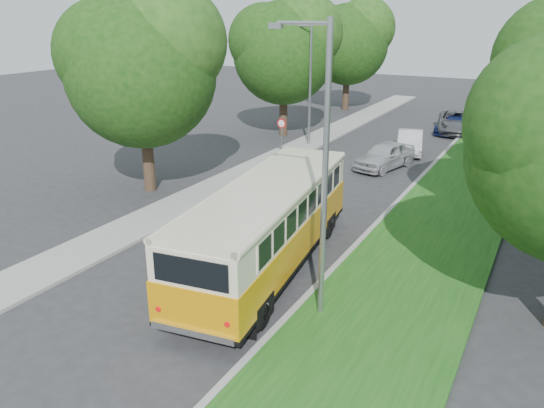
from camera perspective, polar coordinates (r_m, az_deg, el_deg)
The scene contains 13 objects.
ground at distance 19.16m, azimuth -3.65°, elevation -5.13°, with size 120.00×120.00×0.00m, color #2C2C2F.
curb at distance 21.98m, azimuth 11.38°, elevation -1.92°, with size 0.20×70.00×0.15m, color gray.
grass_verge at distance 21.49m, azimuth 17.35°, elevation -3.00°, with size 4.50×70.00×0.13m, color #185015.
sidewalk at distance 25.50m, azimuth -6.86°, elevation 1.37°, with size 2.20×70.00×0.12m, color gray.
treeline at distance 33.29m, azimuth 18.39°, elevation 15.17°, with size 24.27×41.91×9.46m.
lamppost_near at distance 13.70m, azimuth 5.40°, elevation 4.07°, with size 1.71×0.16×8.00m.
lamppost_far at distance 33.94m, azimuth 3.98°, elevation 13.08°, with size 1.71×0.16×7.50m.
warning_sign at distance 30.68m, azimuth 1.03°, elevation 7.85°, with size 0.56×0.10×2.50m.
vintage_bus at distance 17.26m, azimuth -0.45°, elevation -2.51°, with size 2.62×10.18×3.02m, color orange, non-canonical shape.
car_silver at distance 29.84m, azimuth 12.05°, elevation 5.14°, with size 1.72×4.27×1.46m, color #B9B9BE.
car_white at distance 33.62m, azimuth 14.60°, elevation 6.48°, with size 1.43×4.12×1.36m, color silver.
car_blue at distance 40.20m, azimuth 19.12°, elevation 8.05°, with size 1.73×4.27×1.24m, color #121C4F.
car_grey at distance 40.51m, azimuth 19.23°, elevation 8.32°, with size 2.50×5.42×1.51m, color #54565B.
Camera 1 is at (9.34, -14.65, 8.06)m, focal length 35.00 mm.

